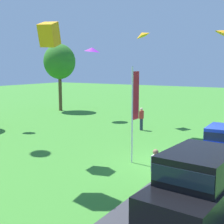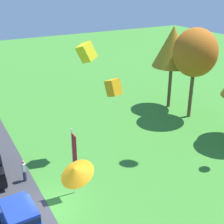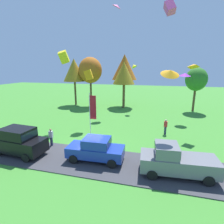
{
  "view_description": "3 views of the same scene",
  "coord_description": "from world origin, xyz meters",
  "px_view_note": "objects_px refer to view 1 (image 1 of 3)",
  "views": [
    {
      "loc": [
        -14.11,
        -5.07,
        4.74
      ],
      "look_at": [
        1.91,
        4.88,
        2.01
      ],
      "focal_mm": 50.0,
      "sensor_mm": 36.0,
      "label": 1
    },
    {
      "loc": [
        15.29,
        -4.13,
        13.27
      ],
      "look_at": [
        0.12,
        4.39,
        5.74
      ],
      "focal_mm": 50.0,
      "sensor_mm": 36.0,
      "label": 2
    },
    {
      "loc": [
        5.58,
        -13.73,
        7.16
      ],
      "look_at": [
        1.2,
        3.17,
        2.7
      ],
      "focal_mm": 28.0,
      "sensor_mm": 36.0,
      "label": 3
    }
  ],
  "objects_px": {
    "car_suv_by_flagpole": "(199,186)",
    "person_watching_sky": "(155,171)",
    "person_on_lawn": "(141,119)",
    "kite_delta_low_drifter": "(92,50)",
    "kite_diamond_over_trees": "(142,34)",
    "kite_box_high_left": "(49,34)",
    "tree_lone_near": "(60,62)",
    "flag_banner": "(134,102)"
  },
  "relations": [
    {
      "from": "kite_box_high_left",
      "to": "kite_delta_low_drifter",
      "type": "bearing_deg",
      "value": 25.8
    },
    {
      "from": "flag_banner",
      "to": "kite_diamond_over_trees",
      "type": "bearing_deg",
      "value": 24.84
    },
    {
      "from": "person_watching_sky",
      "to": "tree_lone_near",
      "type": "relative_size",
      "value": 0.24
    },
    {
      "from": "tree_lone_near",
      "to": "kite_delta_low_drifter",
      "type": "height_order",
      "value": "tree_lone_near"
    },
    {
      "from": "car_suv_by_flagpole",
      "to": "kite_diamond_over_trees",
      "type": "xyz_separation_m",
      "value": [
        14.4,
        9.12,
        6.04
      ]
    },
    {
      "from": "car_suv_by_flagpole",
      "to": "kite_delta_low_drifter",
      "type": "bearing_deg",
      "value": 44.3
    },
    {
      "from": "person_on_lawn",
      "to": "kite_box_high_left",
      "type": "distance_m",
      "value": 10.59
    },
    {
      "from": "person_on_lawn",
      "to": "kite_box_high_left",
      "type": "height_order",
      "value": "kite_box_high_left"
    },
    {
      "from": "person_watching_sky",
      "to": "person_on_lawn",
      "type": "height_order",
      "value": "same"
    },
    {
      "from": "kite_diamond_over_trees",
      "to": "flag_banner",
      "type": "bearing_deg",
      "value": -155.16
    },
    {
      "from": "car_suv_by_flagpole",
      "to": "person_watching_sky",
      "type": "relative_size",
      "value": 2.77
    },
    {
      "from": "kite_box_high_left",
      "to": "person_on_lawn",
      "type": "bearing_deg",
      "value": -4.0
    },
    {
      "from": "person_watching_sky",
      "to": "kite_diamond_over_trees",
      "type": "bearing_deg",
      "value": 28.79
    },
    {
      "from": "person_watching_sky",
      "to": "person_on_lawn",
      "type": "bearing_deg",
      "value": 29.01
    },
    {
      "from": "person_watching_sky",
      "to": "kite_box_high_left",
      "type": "bearing_deg",
      "value": 78.19
    },
    {
      "from": "person_on_lawn",
      "to": "tree_lone_near",
      "type": "height_order",
      "value": "tree_lone_near"
    },
    {
      "from": "tree_lone_near",
      "to": "kite_box_high_left",
      "type": "bearing_deg",
      "value": -140.18
    },
    {
      "from": "kite_delta_low_drifter",
      "to": "kite_box_high_left",
      "type": "height_order",
      "value": "kite_box_high_left"
    },
    {
      "from": "person_watching_sky",
      "to": "kite_diamond_over_trees",
      "type": "distance_m",
      "value": 15.89
    },
    {
      "from": "tree_lone_near",
      "to": "kite_delta_low_drifter",
      "type": "bearing_deg",
      "value": -113.15
    },
    {
      "from": "person_on_lawn",
      "to": "kite_delta_low_drifter",
      "type": "height_order",
      "value": "kite_delta_low_drifter"
    },
    {
      "from": "tree_lone_near",
      "to": "kite_diamond_over_trees",
      "type": "bearing_deg",
      "value": -103.2
    },
    {
      "from": "kite_diamond_over_trees",
      "to": "kite_delta_low_drifter",
      "type": "bearing_deg",
      "value": 90.52
    },
    {
      "from": "kite_diamond_over_trees",
      "to": "person_on_lawn",
      "type": "bearing_deg",
      "value": -152.18
    },
    {
      "from": "tree_lone_near",
      "to": "kite_box_high_left",
      "type": "relative_size",
      "value": 6.48
    },
    {
      "from": "flag_banner",
      "to": "tree_lone_near",
      "type": "bearing_deg",
      "value": 51.82
    },
    {
      "from": "kite_box_high_left",
      "to": "kite_diamond_over_trees",
      "type": "bearing_deg",
      "value": 2.99
    },
    {
      "from": "person_on_lawn",
      "to": "flag_banner",
      "type": "xyz_separation_m",
      "value": [
        -7.27,
        -3.21,
        2.14
      ]
    },
    {
      "from": "person_on_lawn",
      "to": "kite_diamond_over_trees",
      "type": "height_order",
      "value": "kite_diamond_over_trees"
    },
    {
      "from": "car_suv_by_flagpole",
      "to": "kite_delta_low_drifter",
      "type": "distance_m",
      "value": 20.66
    },
    {
      "from": "person_on_lawn",
      "to": "kite_delta_low_drifter",
      "type": "bearing_deg",
      "value": 69.53
    },
    {
      "from": "car_suv_by_flagpole",
      "to": "flag_banner",
      "type": "xyz_separation_m",
      "value": [
        4.8,
        4.68,
        1.72
      ]
    },
    {
      "from": "tree_lone_near",
      "to": "kite_delta_low_drifter",
      "type": "xyz_separation_m",
      "value": [
        -2.64,
        -6.18,
        1.0
      ]
    },
    {
      "from": "person_on_lawn",
      "to": "kite_delta_low_drifter",
      "type": "distance_m",
      "value": 8.47
    },
    {
      "from": "person_watching_sky",
      "to": "person_on_lawn",
      "type": "xyz_separation_m",
      "value": [
        10.4,
        5.77,
        0.0
      ]
    },
    {
      "from": "person_on_lawn",
      "to": "kite_diamond_over_trees",
      "type": "distance_m",
      "value": 6.97
    },
    {
      "from": "person_watching_sky",
      "to": "kite_diamond_over_trees",
      "type": "relative_size",
      "value": 1.67
    },
    {
      "from": "tree_lone_near",
      "to": "flag_banner",
      "type": "bearing_deg",
      "value": -128.18
    },
    {
      "from": "tree_lone_near",
      "to": "kite_box_high_left",
      "type": "xyz_separation_m",
      "value": [
        -13.99,
        -11.66,
        1.06
      ]
    },
    {
      "from": "kite_diamond_over_trees",
      "to": "kite_box_high_left",
      "type": "bearing_deg",
      "value": -177.01
    },
    {
      "from": "person_watching_sky",
      "to": "kite_diamond_over_trees",
      "type": "height_order",
      "value": "kite_diamond_over_trees"
    },
    {
      "from": "person_on_lawn",
      "to": "tree_lone_near",
      "type": "relative_size",
      "value": 0.24
    }
  ]
}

